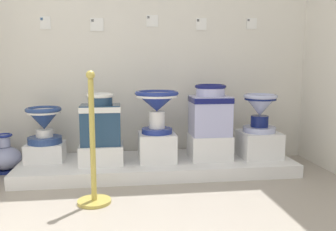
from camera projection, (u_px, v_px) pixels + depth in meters
name	position (u px, v px, depth m)	size (l,w,h in m)	color
wall_back	(153.00, 4.00, 3.60)	(3.47, 0.06, 3.24)	silver
display_platform	(158.00, 165.00, 3.41)	(2.56, 0.76, 0.12)	white
plinth_block_squat_floral	(46.00, 152.00, 3.35)	(0.34, 0.28, 0.17)	white
antique_toilet_squat_floral	(44.00, 122.00, 3.30)	(0.32, 0.32, 0.34)	navy
plinth_block_slender_white	(102.00, 154.00, 3.27)	(0.39, 0.33, 0.18)	white
antique_toilet_slender_white	(101.00, 119.00, 3.23)	(0.36, 0.27, 0.47)	navy
plinth_block_central_ornate	(157.00, 147.00, 3.35)	(0.34, 0.34, 0.26)	white
antique_toilet_central_ornate	(157.00, 104.00, 3.29)	(0.40, 0.40, 0.39)	navy
plinth_block_pale_glazed	(209.00, 146.00, 3.44)	(0.39, 0.34, 0.23)	white
antique_toilet_pale_glazed	(210.00, 110.00, 3.39)	(0.37, 0.32, 0.48)	#B2B5E5
plinth_block_tall_cobalt	(259.00, 144.00, 3.50)	(0.37, 0.38, 0.25)	white
antique_toilet_tall_cobalt	(260.00, 109.00, 3.45)	(0.32, 0.32, 0.37)	silver
info_placard_first	(45.00, 23.00, 3.46)	(0.10, 0.01, 0.12)	white
info_placard_second	(97.00, 24.00, 3.52)	(0.13, 0.01, 0.13)	white
info_placard_third	(152.00, 21.00, 3.59)	(0.12, 0.01, 0.12)	white
info_placard_fourth	(201.00, 24.00, 3.66)	(0.11, 0.01, 0.12)	white
info_placard_fifth	(252.00, 23.00, 3.73)	(0.11, 0.01, 0.11)	white
decorative_vase_companion	(5.00, 157.00, 3.36)	(0.31, 0.31, 0.37)	navy
stanchion_post_near_left	(93.00, 164.00, 2.60)	(0.25, 0.25, 0.98)	gold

